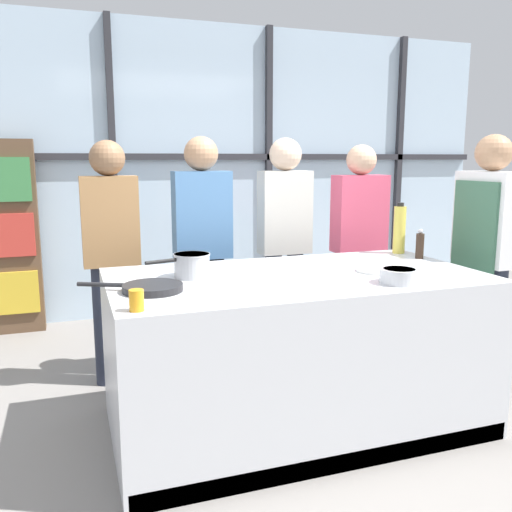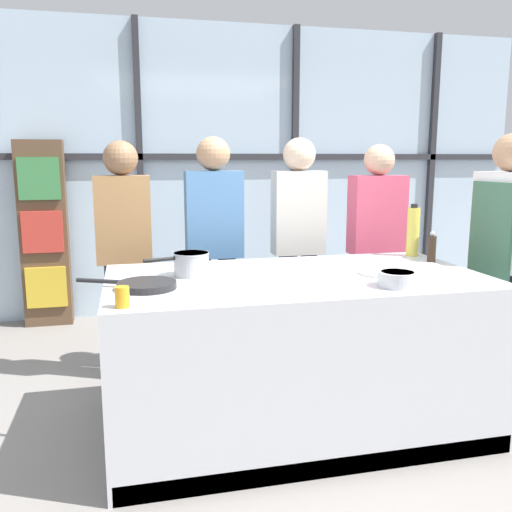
% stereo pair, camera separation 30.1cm
% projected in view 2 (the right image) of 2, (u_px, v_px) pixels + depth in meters
% --- Properties ---
extents(ground_plane, '(18.00, 18.00, 0.00)m').
position_uv_depth(ground_plane, '(295.00, 424.00, 3.14)').
color(ground_plane, gray).
extents(back_window_wall, '(6.40, 0.10, 2.80)m').
position_uv_depth(back_window_wall, '(219.00, 171.00, 5.36)').
color(back_window_wall, silver).
rests_on(back_window_wall, ground_plane).
extents(bookshelf, '(0.41, 0.19, 1.69)m').
position_uv_depth(bookshelf, '(44.00, 234.00, 4.91)').
color(bookshelf, brown).
rests_on(bookshelf, ground_plane).
extents(demo_island, '(2.06, 1.10, 0.89)m').
position_uv_depth(demo_island, '(296.00, 352.00, 3.06)').
color(demo_island, silver).
rests_on(demo_island, ground_plane).
extents(chef, '(0.24, 0.46, 1.68)m').
position_uv_depth(chef, '(504.00, 252.00, 3.40)').
color(chef, '#232838').
rests_on(chef, ground_plane).
extents(spectator_far_left, '(0.36, 0.23, 1.64)m').
position_uv_depth(spectator_far_left, '(124.00, 242.00, 3.67)').
color(spectator_far_left, '#232838').
rests_on(spectator_far_left, ground_plane).
extents(spectator_center_left, '(0.40, 0.23, 1.67)m').
position_uv_depth(spectator_center_left, '(214.00, 238.00, 3.81)').
color(spectator_center_left, black).
rests_on(spectator_center_left, ground_plane).
extents(spectator_center_right, '(0.38, 0.23, 1.67)m').
position_uv_depth(spectator_center_right, '(298.00, 235.00, 3.95)').
color(spectator_center_right, '#232838').
rests_on(spectator_center_right, ground_plane).
extents(spectator_far_right, '(0.41, 0.23, 1.63)m').
position_uv_depth(spectator_far_right, '(376.00, 238.00, 4.10)').
color(spectator_far_right, black).
rests_on(spectator_far_right, ground_plane).
extents(frying_pan, '(0.50, 0.32, 0.04)m').
position_uv_depth(frying_pan, '(145.00, 285.00, 2.68)').
color(frying_pan, '#232326').
rests_on(frying_pan, demo_island).
extents(saucepan, '(0.36, 0.20, 0.13)m').
position_uv_depth(saucepan, '(191.00, 263.00, 2.97)').
color(saucepan, silver).
rests_on(saucepan, demo_island).
extents(white_plate, '(0.25, 0.25, 0.01)m').
position_uv_depth(white_plate, '(382.00, 273.00, 3.02)').
color(white_plate, white).
rests_on(white_plate, demo_island).
extents(mixing_bowl, '(0.20, 0.20, 0.08)m').
position_uv_depth(mixing_bowl, '(397.00, 278.00, 2.72)').
color(mixing_bowl, silver).
rests_on(mixing_bowl, demo_island).
extents(oil_bottle, '(0.08, 0.08, 0.34)m').
position_uv_depth(oil_bottle, '(413.00, 231.00, 3.57)').
color(oil_bottle, '#E0CC4C').
rests_on(oil_bottle, demo_island).
extents(pepper_grinder, '(0.05, 0.05, 0.19)m').
position_uv_depth(pepper_grinder, '(432.00, 248.00, 3.37)').
color(pepper_grinder, '#332319').
rests_on(pepper_grinder, demo_island).
extents(juice_glass_near, '(0.06, 0.06, 0.09)m').
position_uv_depth(juice_glass_near, '(122.00, 297.00, 2.34)').
color(juice_glass_near, orange).
rests_on(juice_glass_near, demo_island).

